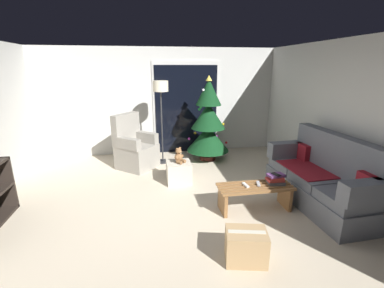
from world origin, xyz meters
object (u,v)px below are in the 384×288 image
cell_phone (276,174)px  floor_lamp (161,94)px  teddy_bear_cream_by_tree (180,159)px  teddy_bear_chestnut (179,156)px  coffee_table (255,193)px  ottoman (179,172)px  remote_silver (258,184)px  armchair (135,149)px  couch (323,179)px  christmas_tree (208,124)px  book_stack (276,179)px  remote_white (246,185)px  cardboard_box_taped_mid_floor (246,246)px

cell_phone → floor_lamp: bearing=105.8°
floor_lamp → teddy_bear_cream_by_tree: (0.35, -0.22, -1.38)m
floor_lamp → teddy_bear_cream_by_tree: 1.45m
floor_lamp → teddy_bear_chestnut: size_ratio=6.25×
coffee_table → ottoman: (-0.99, 1.17, -0.07)m
remote_silver → armchair: size_ratio=0.14×
teddy_bear_chestnut → cell_phone: bearing=-41.3°
cell_phone → teddy_bear_chestnut: 1.74m
couch → teddy_bear_cream_by_tree: couch is taller
couch → teddy_bear_cream_by_tree: size_ratio=6.92×
christmas_tree → armchair: (-1.62, -0.21, -0.44)m
cell_phone → floor_lamp: size_ratio=0.08×
ottoman → couch: bearing=-29.2°
couch → book_stack: couch is taller
remote_white → book_stack: 0.47m
cell_phone → floor_lamp: 2.91m
couch → teddy_bear_chestnut: couch is taller
christmas_tree → armchair: bearing=-172.5°
remote_silver → cell_phone: cell_phone is taller
remote_silver → book_stack: (0.27, -0.01, 0.06)m
coffee_table → teddy_bear_cream_by_tree: (-0.87, 2.06, -0.14)m
teddy_bear_chestnut → teddy_bear_cream_by_tree: size_ratio=1.00×
ottoman → cardboard_box_taped_mid_floor: bearing=-77.8°
couch → remote_silver: bearing=178.1°
cell_phone → teddy_bear_chestnut: bearing=120.4°
remote_silver → book_stack: 0.27m
christmas_tree → floor_lamp: 1.22m
book_stack → ottoman: size_ratio=0.62×
coffee_table → cell_phone: bearing=2.8°
teddy_bear_cream_by_tree → armchair: bearing=178.7°
christmas_tree → cardboard_box_taped_mid_floor: christmas_tree is taller
teddy_bear_chestnut → teddy_bear_cream_by_tree: (0.12, 0.90, -0.38)m
christmas_tree → teddy_bear_chestnut: (-0.80, -1.13, -0.34)m
remote_white → armchair: armchair is taller
ottoman → book_stack: bearing=-41.0°
couch → teddy_bear_chestnut: (-2.08, 1.16, 0.10)m
floor_lamp → couch: bearing=-44.6°
couch → armchair: size_ratio=1.75×
christmas_tree → remote_white: bearing=-88.8°
remote_silver → couch: bearing=-165.9°
remote_silver → armchair: (-1.87, 2.05, 0.01)m
remote_silver → christmas_tree: bearing=-67.7°
cell_phone → coffee_table: bearing=164.4°
book_stack → teddy_bear_cream_by_tree: (-1.19, 2.04, -0.33)m
remote_white → teddy_bear_chestnut: (-0.84, 1.14, 0.11)m
couch → cell_phone: 0.79m
book_stack → ottoman: book_stack is taller
floor_lamp → christmas_tree: bearing=0.6°
remote_silver → cardboard_box_taped_mid_floor: remote_silver is taller
armchair → floor_lamp: bearing=18.9°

